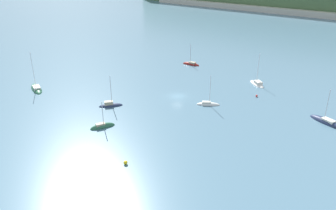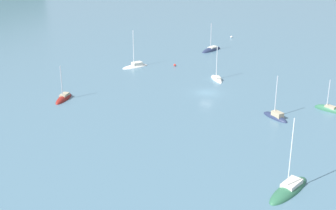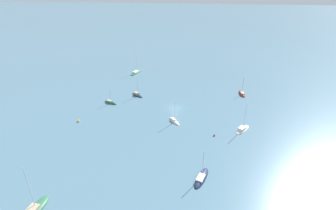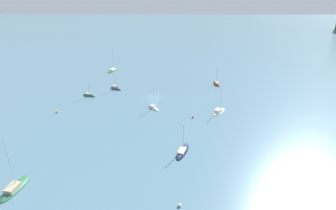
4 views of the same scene
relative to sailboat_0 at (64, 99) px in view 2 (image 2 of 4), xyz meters
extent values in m
plane|color=slate|center=(13.93, -24.74, -0.08)|extent=(600.00, 600.00, 0.00)
ellipsoid|color=maroon|center=(-0.03, 0.00, -0.08)|extent=(6.29, 2.61, 1.75)
cube|color=tan|center=(0.45, 0.07, 0.68)|extent=(2.35, 1.52, 0.55)
cylinder|color=#B2B2B7|center=(-0.34, -0.05, 3.58)|extent=(0.14, 0.14, 6.34)
ellipsoid|color=#232D4C|center=(47.68, -15.65, -0.08)|extent=(7.87, 4.55, 1.86)
cube|color=silver|center=(48.25, -15.86, 0.67)|extent=(3.08, 2.32, 0.48)
cylinder|color=silver|center=(47.32, -15.52, 3.93)|extent=(0.14, 0.14, 6.99)
ellipsoid|color=white|center=(25.55, -3.27, -0.08)|extent=(6.72, 5.80, 1.10)
cube|color=silver|center=(25.98, -3.58, 0.64)|extent=(2.89, 2.72, 0.83)
cylinder|color=silver|center=(25.28, -3.07, 4.52)|extent=(0.14, 0.14, 8.58)
ellipsoid|color=white|center=(23.11, -24.19, -0.08)|extent=(5.45, 4.54, 1.36)
cube|color=beige|center=(22.75, -24.46, 0.55)|extent=(2.26, 2.05, 0.50)
cylinder|color=silver|center=(23.34, -24.03, 3.85)|extent=(0.14, 0.14, 7.10)
ellipsoid|color=#2D6647|center=(12.79, -48.24, -0.08)|extent=(3.39, 5.41, 1.87)
cube|color=tan|center=(12.62, -48.63, 0.68)|extent=(1.67, 2.14, 0.49)
cylinder|color=silver|center=(12.89, -48.00, 3.08)|extent=(0.14, 0.14, 5.27)
ellipsoid|color=#232D4C|center=(5.67, -39.90, -0.08)|extent=(4.84, 5.54, 1.34)
cube|color=tan|center=(5.40, -40.26, 0.74)|extent=(2.21, 2.36, 0.89)
cylinder|color=silver|center=(5.85, -39.67, 3.91)|extent=(0.14, 0.14, 7.24)
ellipsoid|color=#2D6647|center=(-18.35, -45.57, -0.08)|extent=(9.03, 5.18, 1.65)
cube|color=silver|center=(-17.69, -45.81, 0.69)|extent=(3.52, 2.62, 0.62)
cylinder|color=silver|center=(-18.76, -45.42, 5.23)|extent=(0.14, 0.14, 9.71)
sphere|color=red|center=(29.70, -11.85, 0.20)|extent=(0.55, 0.55, 0.55)
sphere|color=white|center=(64.74, -16.86, 0.24)|extent=(0.63, 0.63, 0.63)
camera|label=1|loc=(62.55, -85.73, 31.86)|focal=35.00mm
camera|label=2|loc=(-71.91, -50.30, 31.24)|focal=50.00mm
camera|label=3|loc=(94.14, -18.33, 43.44)|focal=28.00mm
camera|label=4|loc=(100.37, -18.56, 36.41)|focal=28.00mm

